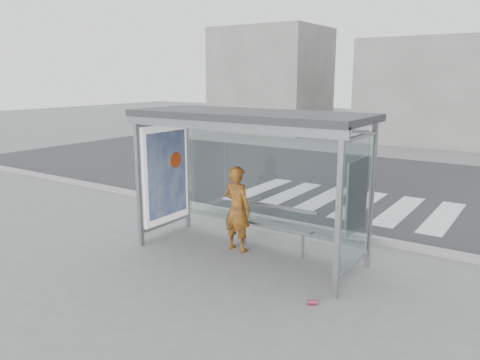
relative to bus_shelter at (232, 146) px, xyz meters
name	(u,v)px	position (x,y,z in m)	size (l,w,h in m)	color
ground	(247,255)	(0.37, -0.06, -1.98)	(80.00, 80.00, 0.00)	slate
road	(372,184)	(0.37, 6.94, -1.98)	(30.00, 10.00, 0.01)	#2C2C2F
curb	(296,225)	(0.37, 1.89, -1.92)	(30.00, 0.18, 0.12)	gray
crosswalk	(341,202)	(0.37, 4.44, -1.98)	(5.55, 3.00, 0.00)	silver
bus_shelter	(232,146)	(0.00, 0.00, 0.00)	(4.25, 1.65, 2.62)	gray
building_left	(271,80)	(-9.63, 17.94, 1.02)	(6.00, 5.00, 6.00)	slate
building_center	(450,92)	(0.37, 17.94, 0.52)	(8.00, 5.00, 5.00)	slate
person	(237,209)	(0.07, 0.06, -1.18)	(0.59, 0.39, 1.61)	#DE4914
bench	(273,224)	(0.62, 0.44, -1.48)	(1.62, 0.31, 0.83)	slate
soda_can	(312,302)	(2.18, -1.15, -1.95)	(0.08, 0.08, 0.14)	#D13D63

